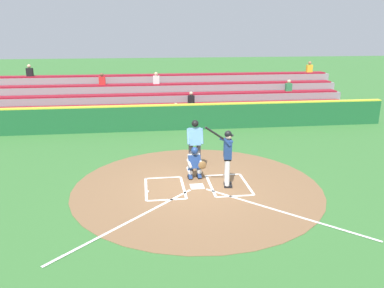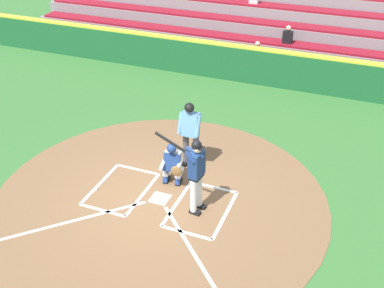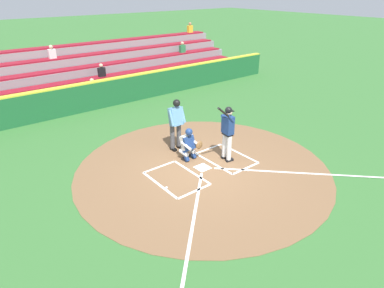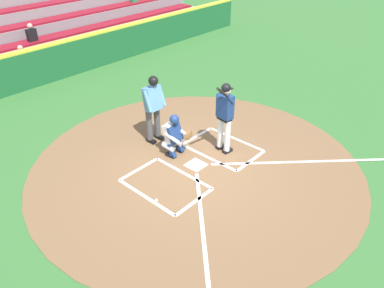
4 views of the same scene
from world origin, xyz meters
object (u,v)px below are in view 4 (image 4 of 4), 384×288
(catcher, at_px, (175,134))
(plate_umpire, at_px, (153,104))
(batter, at_px, (225,113))
(baseball, at_px, (156,200))

(catcher, xyz_separation_m, plate_umpire, (-0.12, -0.87, 0.49))
(batter, distance_m, catcher, 1.34)
(catcher, bearing_deg, baseball, 32.12)
(catcher, relative_size, plate_umpire, 0.61)
(plate_umpire, bearing_deg, batter, 115.51)
(plate_umpire, bearing_deg, catcher, 82.16)
(catcher, distance_m, plate_umpire, 1.00)
(batter, height_order, baseball, batter)
(plate_umpire, relative_size, baseball, 25.20)
(baseball, bearing_deg, batter, -175.83)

